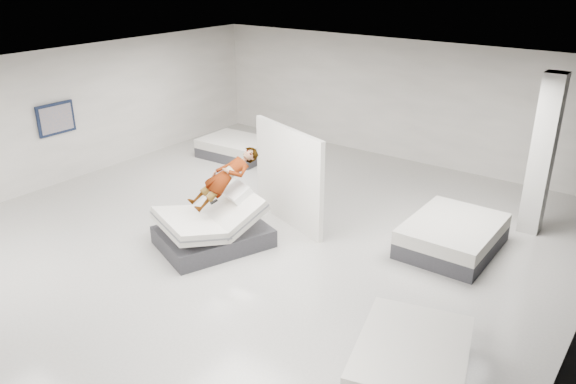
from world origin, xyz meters
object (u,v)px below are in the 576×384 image
Objects in this scene: flat_bed_left_far at (236,148)px; flat_bed_right_far at (452,236)px; flat_bed_right_near at (411,361)px; column at (542,155)px; hero_bed at (213,228)px; wall_poster at (56,119)px; divider_panel at (288,176)px; person at (225,185)px; remote at (214,202)px.

flat_bed_right_far is at bearing -13.46° from flat_bed_left_far.
flat_bed_right_near is 5.59m from column.
hero_bed is 2.50× the size of wall_poster.
hero_bed is 5.36m from wall_poster.
flat_bed_right_far is (3.20, 0.87, -0.74)m from divider_panel.
wall_poster reaches higher than person.
person is 4.38m from flat_bed_right_far.
flat_bed_right_far is 1.07× the size of flat_bed_left_far.
remote is at bearing 166.74° from flat_bed_right_near.
remote is 5.44m from flat_bed_left_far.
flat_bed_right_far is at bearing 58.11° from remote.
divider_panel reaches higher than wall_poster.
column is (0.97, 1.71, 1.32)m from flat_bed_right_far.
remote is (0.08, -0.41, -0.17)m from person.
hero_bed is 4.54m from flat_bed_right_far.
remote is at bearing -31.89° from hero_bed.
column reaches higher than flat_bed_right_far.
divider_panel is at bearing 71.70° from hero_bed.
flat_bed_left_far is at bearing 145.21° from flat_bed_right_near.
wall_poster is at bearing -165.65° from flat_bed_right_far.
column reaches higher than hero_bed.
column is at bearing 61.98° from person.
flat_bed_right_far is 7.01m from flat_bed_left_far.
flat_bed_right_far is 0.64× the size of column.
divider_panel is at bearing 99.74° from remote.
remote is 0.04× the size of column.
divider_panel is at bearing -148.21° from column.
column is 10.71m from wall_poster.
hero_bed is at bearing -145.76° from flat_bed_right_far.
hero_bed is 1.16× the size of flat_bed_right_far.
divider_panel is at bearing 13.82° from wall_poster.
remote is 0.06× the size of divider_panel.
person is 5.34m from wall_poster.
hero_bed is 0.74× the size of column.
person is 0.82× the size of flat_bed_left_far.
divider_panel reaches higher than flat_bed_right_far.
flat_bed_left_far is (-3.25, 4.30, -0.74)m from remote.
wall_poster is (-2.15, -3.92, 1.34)m from flat_bed_left_far.
column is (4.17, 2.58, 0.58)m from divider_panel.
column is (4.53, 4.38, 0.60)m from remote.
flat_bed_right_near is 9.38m from flat_bed_left_far.
divider_panel is 4.94m from column.
person is 0.49× the size of column.
wall_poster is at bearing -162.78° from remote.
hero_bed is at bearing 165.88° from flat_bed_right_near.
person is at bearing -139.25° from column.
hero_bed is at bearing -137.94° from column.
wall_poster is at bearing -158.07° from column.
person reaches higher than flat_bed_right_near.
divider_panel is (0.56, 1.68, 0.65)m from hero_bed.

